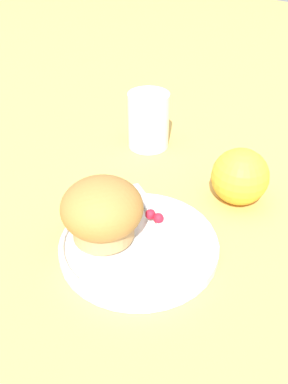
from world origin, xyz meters
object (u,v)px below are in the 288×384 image
(juice_glass, at_px, (149,120))
(muffin, at_px, (102,211))
(butter_knife, at_px, (160,220))
(orange_fruit, at_px, (240,177))

(juice_glass, bearing_deg, muffin, -64.42)
(muffin, relative_size, juice_glass, 1.04)
(muffin, distance_m, juice_glass, 0.28)
(muffin, height_order, juice_glass, same)
(muffin, bearing_deg, juice_glass, 115.58)
(butter_knife, height_order, orange_fruit, orange_fruit)
(orange_fruit, bearing_deg, muffin, -113.96)
(muffin, bearing_deg, butter_knife, 59.23)
(muffin, xyz_separation_m, orange_fruit, (0.09, 0.20, -0.02))
(muffin, relative_size, orange_fruit, 1.23)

